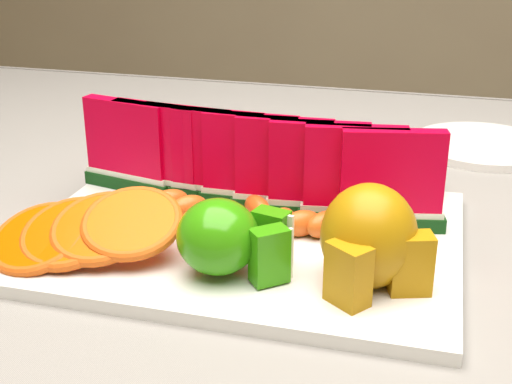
# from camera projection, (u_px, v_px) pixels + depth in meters

# --- Properties ---
(table) EXTENTS (1.40, 0.90, 0.75)m
(table) POSITION_uv_depth(u_px,v_px,m) (282.00, 291.00, 0.80)
(table) COLOR #4D311F
(table) RESTS_ON ground
(tablecloth) EXTENTS (1.53, 1.03, 0.20)m
(tablecloth) POSITION_uv_depth(u_px,v_px,m) (283.00, 241.00, 0.77)
(tablecloth) COLOR gray
(tablecloth) RESTS_ON table
(platter) EXTENTS (0.40, 0.30, 0.01)m
(platter) POSITION_uv_depth(u_px,v_px,m) (244.00, 237.00, 0.68)
(platter) COLOR silver
(platter) RESTS_ON tablecloth
(apple_cluster) EXTENTS (0.11, 0.09, 0.06)m
(apple_cluster) POSITION_uv_depth(u_px,v_px,m) (227.00, 238.00, 0.59)
(apple_cluster) COLOR #208717
(apple_cluster) RESTS_ON platter
(pear_cluster) EXTENTS (0.10, 0.11, 0.09)m
(pear_cluster) POSITION_uv_depth(u_px,v_px,m) (370.00, 240.00, 0.57)
(pear_cluster) COLOR #9E5E1A
(pear_cluster) RESTS_ON platter
(side_plate) EXTENTS (0.21, 0.21, 0.01)m
(side_plate) POSITION_uv_depth(u_px,v_px,m) (483.00, 145.00, 0.93)
(side_plate) COLOR silver
(side_plate) RESTS_ON tablecloth
(fork) EXTENTS (0.04, 0.20, 0.00)m
(fork) POSITION_uv_depth(u_px,v_px,m) (206.00, 138.00, 0.96)
(fork) COLOR silver
(fork) RESTS_ON tablecloth
(watermelon_row) EXTENTS (0.39, 0.07, 0.10)m
(watermelon_row) POSITION_uv_depth(u_px,v_px,m) (250.00, 164.00, 0.71)
(watermelon_row) COLOR #0F340C
(watermelon_row) RESTS_ON platter
(orange_fan_front) EXTENTS (0.18, 0.13, 0.05)m
(orange_fan_front) POSITION_uv_depth(u_px,v_px,m) (86.00, 230.00, 0.62)
(orange_fan_front) COLOR #ED5000
(orange_fan_front) RESTS_ON platter
(orange_fan_back) EXTENTS (0.33, 0.11, 0.05)m
(orange_fan_back) POSITION_uv_depth(u_px,v_px,m) (292.00, 164.00, 0.78)
(orange_fan_back) COLOR #ED5000
(orange_fan_back) RESTS_ON platter
(tangerine_segments) EXTENTS (0.25, 0.08, 0.03)m
(tangerine_segments) POSITION_uv_depth(u_px,v_px,m) (267.00, 217.00, 0.67)
(tangerine_segments) COLOR #E55807
(tangerine_segments) RESTS_ON platter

